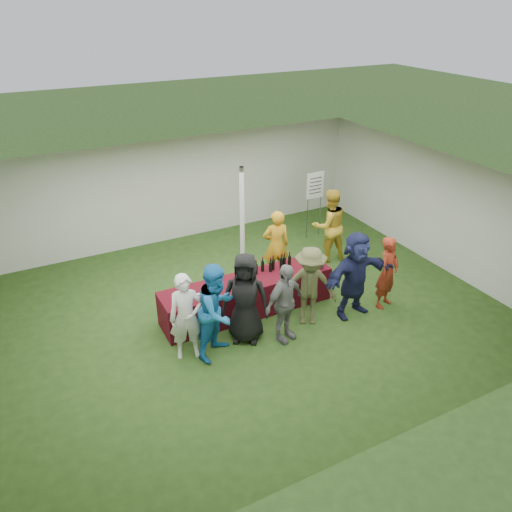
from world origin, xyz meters
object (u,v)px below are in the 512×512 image
customer_4 (310,286)px  staff_pourer (276,245)px  dump_bucket (318,264)px  customer_5 (355,275)px  customer_2 (245,298)px  customer_0 (186,317)px  customer_3 (285,303)px  serving_table (247,296)px  customer_6 (388,272)px  customer_1 (217,311)px  wine_list_sign (315,190)px  staff_back (329,225)px

customer_4 → staff_pourer: bearing=111.1°
dump_bucket → customer_5: 0.89m
dump_bucket → customer_2: (-2.00, -0.59, 0.06)m
customer_0 → customer_3: (1.78, -0.37, -0.03)m
staff_pourer → customer_5: customer_5 is taller
serving_table → dump_bucket: (1.57, -0.22, 0.46)m
customer_2 → customer_5: size_ratio=0.99×
customer_5 → customer_6: size_ratio=1.16×
customer_1 → serving_table: bearing=9.3°
staff_pourer → customer_1: size_ratio=0.92×
customer_0 → customer_6: size_ratio=1.06×
customer_3 → customer_6: bearing=-16.4°
wine_list_sign → customer_0: wine_list_sign is taller
dump_bucket → customer_1: size_ratio=0.13×
customer_4 → customer_6: size_ratio=1.05×
customer_1 → customer_4: (1.96, 0.05, -0.08)m
wine_list_sign → staff_back: (-0.41, -1.28, -0.40)m
serving_table → customer_2: 1.06m
customer_6 → customer_1: bearing=155.4°
customer_0 → customer_1: size_ratio=0.92×
dump_bucket → customer_5: size_ratio=0.13×
serving_table → customer_1: 1.52m
dump_bucket → customer_5: bearing=-69.5°
serving_table → staff_pourer: size_ratio=2.14×
serving_table → customer_1: customer_1 is taller
customer_4 → wine_list_sign: bearing=85.4°
customer_1 → customer_0: bearing=129.2°
customer_2 → customer_4: customer_2 is taller
dump_bucket → serving_table: bearing=172.0°
customer_2 → customer_3: customer_2 is taller
staff_back → customer_3: size_ratio=1.14×
dump_bucket → staff_pourer: staff_pourer is taller
wine_list_sign → customer_1: customer_1 is taller
serving_table → staff_pourer: staff_pourer is taller
customer_5 → customer_6: bearing=-9.2°
serving_table → wine_list_sign: wine_list_sign is taller
wine_list_sign → customer_5: bearing=-110.6°
staff_back → customer_0: (-4.36, -1.93, -0.08)m
serving_table → staff_pourer: 1.58m
staff_pourer → customer_3: size_ratio=1.05×
serving_table → customer_0: size_ratio=2.15×
customer_1 → customer_5: same height
customer_0 → customer_5: customer_5 is taller
customer_2 → customer_5: 2.33m
dump_bucket → customer_3: customer_3 is taller
staff_pourer → customer_5: (0.69, -1.98, 0.07)m
serving_table → customer_2: customer_2 is taller
wine_list_sign → customer_1: size_ratio=0.98×
serving_table → customer_2: size_ratio=1.99×
customer_0 → customer_4: customer_0 is taller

